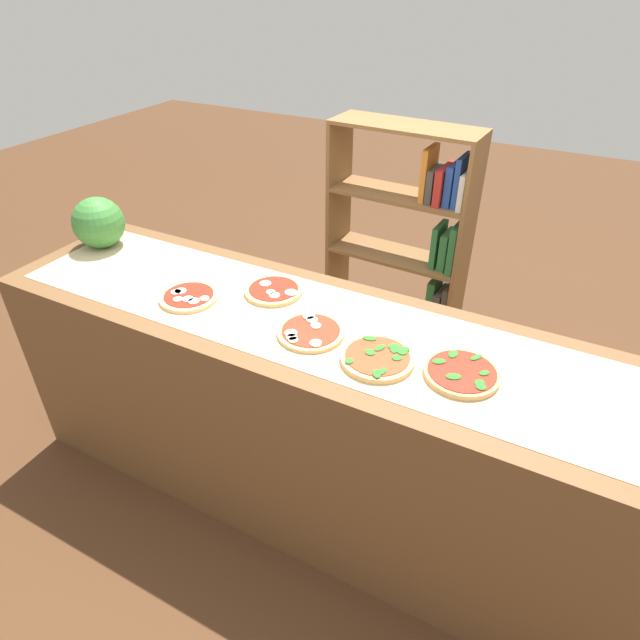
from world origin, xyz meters
TOP-DOWN VIEW (x-y plane):
  - ground_plane at (0.00, 0.00)m, footprint 12.00×12.00m
  - counter at (0.00, 0.00)m, footprint 2.66×0.67m
  - parchment_paper at (0.00, 0.00)m, footprint 2.50×0.53m
  - pizza_mozzarella_0 at (-0.53, -0.08)m, footprint 0.23×0.23m
  - pizza_mozzarella_1 at (-0.26, 0.11)m, footprint 0.23×0.23m
  - pizza_mozzarella_2 at (-0.00, -0.07)m, footprint 0.24×0.24m
  - pizza_spinach_3 at (0.27, -0.10)m, footprint 0.24×0.24m
  - pizza_spinach_4 at (0.53, -0.05)m, footprint 0.24×0.24m
  - watermelon at (-1.18, 0.10)m, footprint 0.23×0.23m
  - bookshelf at (-0.01, 1.08)m, footprint 0.75×0.29m

SIDE VIEW (x-z plane):
  - ground_plane at x=0.00m, z-range 0.00..0.00m
  - counter at x=0.00m, z-range 0.00..0.92m
  - bookshelf at x=-0.01m, z-range -0.03..1.34m
  - parchment_paper at x=0.00m, z-range 0.92..0.92m
  - pizza_mozzarella_2 at x=0.00m, z-range 0.92..0.95m
  - pizza_mozzarella_1 at x=-0.26m, z-range 0.92..0.95m
  - pizza_mozzarella_0 at x=-0.53m, z-range 0.92..0.95m
  - pizza_spinach_4 at x=0.53m, z-range 0.92..0.95m
  - pizza_spinach_3 at x=0.27m, z-range 0.92..0.95m
  - watermelon at x=-1.18m, z-range 0.92..1.15m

